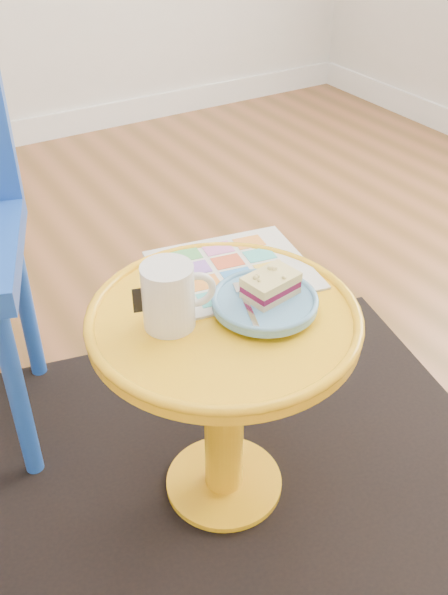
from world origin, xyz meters
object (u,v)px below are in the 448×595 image
newspaper (233,270)px  plate (265,302)px  side_table (224,371)px  mug (170,294)px

newspaper → plate: 0.15m
side_table → mug: mug is taller
side_table → newspaper: 0.21m
newspaper → plate: bearing=-88.4°
mug → plate: mug is taller
newspaper → mug: bearing=-143.9°
newspaper → mug: mug is taller
side_table → mug: bearing=164.2°
plate → newspaper: bearing=81.7°
side_table → newspaper: (0.09, 0.12, 0.14)m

